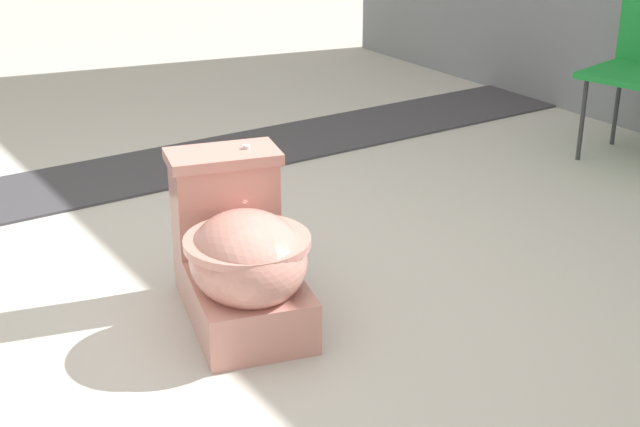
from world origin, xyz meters
TOP-DOWN VIEW (x-y plane):
  - ground_plane at (0.00, 0.00)m, footprint 14.00×14.00m
  - gravel_strip at (-1.34, 0.50)m, footprint 0.56×8.00m
  - toilet at (0.14, 0.03)m, footprint 0.70×0.52m

SIDE VIEW (x-z plane):
  - ground_plane at x=0.00m, z-range 0.00..0.00m
  - gravel_strip at x=-1.34m, z-range 0.00..0.01m
  - toilet at x=0.14m, z-range -0.04..0.48m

